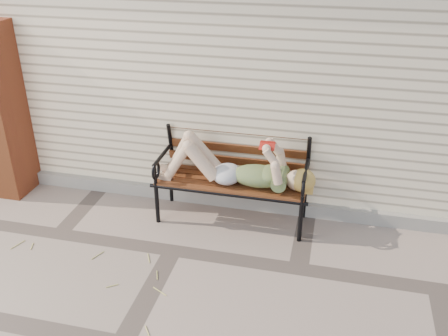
# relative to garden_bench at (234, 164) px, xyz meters

# --- Properties ---
(ground) EXTENTS (80.00, 80.00, 0.00)m
(ground) POSITION_rel_garden_bench_xyz_m (-0.44, -0.80, -0.63)
(ground) COLOR gray
(ground) RESTS_ON ground
(house_wall) EXTENTS (8.00, 4.00, 3.00)m
(house_wall) POSITION_rel_garden_bench_xyz_m (-0.44, 2.20, 0.87)
(house_wall) COLOR #F6E4C0
(house_wall) RESTS_ON ground
(foundation_strip) EXTENTS (8.00, 0.10, 0.15)m
(foundation_strip) POSITION_rel_garden_bench_xyz_m (-0.44, 0.17, -0.55)
(foundation_strip) COLOR gray
(foundation_strip) RESTS_ON ground
(garden_bench) EXTENTS (1.73, 0.69, 1.12)m
(garden_bench) POSITION_rel_garden_bench_xyz_m (0.00, 0.00, 0.00)
(garden_bench) COLOR black
(garden_bench) RESTS_ON ground
(reading_woman) EXTENTS (1.64, 0.37, 0.52)m
(reading_woman) POSITION_rel_garden_bench_xyz_m (0.01, -0.14, 0.04)
(reading_woman) COLOR #0A354A
(reading_woman) RESTS_ON ground
(straw_scatter) EXTENTS (2.95, 1.69, 0.01)m
(straw_scatter) POSITION_rel_garden_bench_xyz_m (-1.61, -1.68, -0.62)
(straw_scatter) COLOR tan
(straw_scatter) RESTS_ON ground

